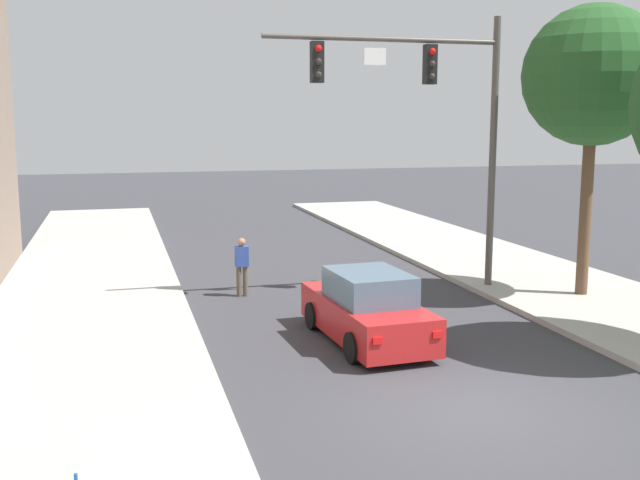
{
  "coord_description": "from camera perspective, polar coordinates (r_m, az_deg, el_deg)",
  "views": [
    {
      "loc": [
        -5.69,
        -10.93,
        4.86
      ],
      "look_at": [
        -1.0,
        6.08,
        2.0
      ],
      "focal_mm": 41.81,
      "sensor_mm": 36.0,
      "label": 1
    }
  ],
  "objects": [
    {
      "name": "traffic_signal_mast",
      "position": [
        20.79,
        8.58,
        10.45
      ],
      "size": [
        6.67,
        0.38,
        7.5
      ],
      "color": "#514C47",
      "rests_on": "sidewalk_right"
    },
    {
      "name": "car_lead_red",
      "position": [
        16.47,
        3.62,
        -5.36
      ],
      "size": [
        2.02,
        4.33,
        1.6
      ],
      "color": "#B21E1E",
      "rests_on": "ground"
    },
    {
      "name": "street_tree_second",
      "position": [
        21.16,
        20.19,
        11.65
      ],
      "size": [
        3.68,
        3.68,
        7.69
      ],
      "color": "brown",
      "rests_on": "sidewalk_right"
    },
    {
      "name": "pedestrian_crossing_road",
      "position": [
        20.7,
        -6.0,
        -1.84
      ],
      "size": [
        0.36,
        0.22,
        1.64
      ],
      "color": "brown",
      "rests_on": "ground"
    },
    {
      "name": "ground_plane",
      "position": [
        13.25,
        11.5,
        -12.5
      ],
      "size": [
        120.0,
        120.0,
        0.0
      ],
      "primitive_type": "plane",
      "color": "#38383D"
    },
    {
      "name": "sidewalk_left",
      "position": [
        11.96,
        -18.59,
        -14.88
      ],
      "size": [
        5.0,
        60.0,
        0.15
      ],
      "primitive_type": "cube",
      "color": "#A8A59E",
      "rests_on": "ground"
    }
  ]
}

